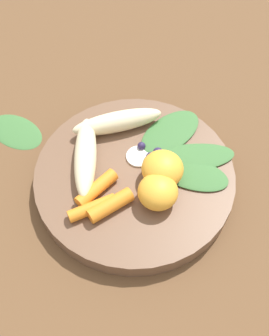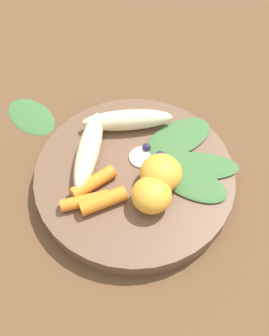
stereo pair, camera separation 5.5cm
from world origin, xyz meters
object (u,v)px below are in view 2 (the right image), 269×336
object	(u,v)px
banana_peeled_right	(127,120)
kale_leaf_stray	(31,116)
bowl	(135,177)
banana_peeled_left	(89,149)
orange_segment_near	(160,175)

from	to	relation	value
banana_peeled_right	kale_leaf_stray	bearing A→B (deg)	-21.13
bowl	banana_peeled_right	xyz separation A→B (m)	(0.07, 0.04, 0.03)
banana_peeled_left	orange_segment_near	bearing A→B (deg)	72.08
bowl	banana_peeled_left	distance (m)	0.07
banana_peeled_left	kale_leaf_stray	size ratio (longest dim) A/B	1.39
banana_peeled_right	orange_segment_near	world-z (taller)	orange_segment_near
banana_peeled_left	kale_leaf_stray	xyz separation A→B (m)	(0.05, 0.13, -0.04)
orange_segment_near	kale_leaf_stray	world-z (taller)	orange_segment_near
banana_peeled_right	banana_peeled_left	bearing A→B (deg)	39.82
banana_peeled_left	orange_segment_near	distance (m)	0.11
banana_peeled_left	orange_segment_near	xyz separation A→B (m)	(-0.00, -0.11, 0.01)
bowl	kale_leaf_stray	world-z (taller)	bowl
banana_peeled_left	orange_segment_near	world-z (taller)	orange_segment_near
kale_leaf_stray	banana_peeled_right	bearing A→B (deg)	-151.66
bowl	kale_leaf_stray	xyz separation A→B (m)	(0.05, 0.20, -0.01)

